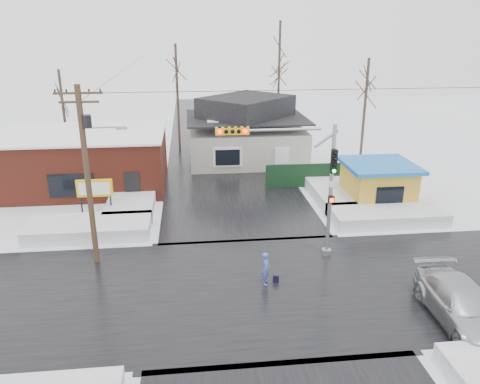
{
  "coord_description": "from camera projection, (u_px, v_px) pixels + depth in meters",
  "views": [
    {
      "loc": [
        -3.02,
        -18.71,
        11.48
      ],
      "look_at": [
        -0.41,
        4.99,
        3.0
      ],
      "focal_mm": 35.0,
      "sensor_mm": 36.0,
      "label": 1
    }
  ],
  "objects": [
    {
      "name": "utility_pole",
      "position": [
        88.0,
        167.0,
        22.43
      ],
      "size": [
        3.15,
        0.44,
        9.0
      ],
      "color": "#382619",
      "rests_on": "ground"
    },
    {
      "name": "car",
      "position": [
        462.0,
        305.0,
        18.95
      ],
      "size": [
        2.44,
        5.62,
        1.61
      ],
      "primitive_type": "imported",
      "rotation": [
        0.0,
        0.0,
        -0.03
      ],
      "color": "#B4B8BB",
      "rests_on": "ground"
    },
    {
      "name": "brick_building",
      "position": [
        83.0,
        160.0,
        34.83
      ],
      "size": [
        12.2,
        8.2,
        4.12
      ],
      "color": "maroon",
      "rests_on": "ground"
    },
    {
      "name": "tree_far_west",
      "position": [
        61.0,
        88.0,
        40.58
      ],
      "size": [
        3.0,
        3.0,
        8.0
      ],
      "color": "#332821",
      "rests_on": "ground"
    },
    {
      "name": "pedestrian",
      "position": [
        266.0,
        269.0,
        21.78
      ],
      "size": [
        0.53,
        0.67,
        1.61
      ],
      "primitive_type": "imported",
      "rotation": [
        0.0,
        0.0,
        1.29
      ],
      "color": "#4356BC",
      "rests_on": "ground"
    },
    {
      "name": "snowbank_nw",
      "position": [
        90.0,
        228.0,
        27.17
      ],
      "size": [
        7.0,
        3.0,
        0.8
      ],
      "primitive_type": "cube",
      "color": "white",
      "rests_on": "ground"
    },
    {
      "name": "road_ns",
      "position": [
        261.0,
        288.0,
        21.68
      ],
      "size": [
        10.0,
        120.0,
        0.02
      ],
      "primitive_type": "cube",
      "color": "black",
      "rests_on": "ground"
    },
    {
      "name": "shopping_bag",
      "position": [
        276.0,
        279.0,
        22.1
      ],
      "size": [
        0.3,
        0.19,
        0.35
      ],
      "primitive_type": "cube",
      "rotation": [
        0.0,
        0.0,
        -0.28
      ],
      "color": "black",
      "rests_on": "ground"
    },
    {
      "name": "tree_far_mid",
      "position": [
        280.0,
        47.0,
        45.32
      ],
      "size": [
        3.0,
        3.0,
        12.0
      ],
      "color": "#332821",
      "rests_on": "ground"
    },
    {
      "name": "tree_far_left",
      "position": [
        176.0,
        67.0,
        42.95
      ],
      "size": [
        3.0,
        3.0,
        10.0
      ],
      "color": "#332821",
      "rests_on": "ground"
    },
    {
      "name": "tree_far_right",
      "position": [
        367.0,
        81.0,
        39.25
      ],
      "size": [
        3.0,
        3.0,
        9.0
      ],
      "color": "#332821",
      "rests_on": "ground"
    },
    {
      "name": "snowbank_nside_e",
      "position": [
        332.0,
        190.0,
        33.5
      ],
      "size": [
        3.0,
        8.0,
        0.8
      ],
      "primitive_type": "cube",
      "color": "white",
      "rests_on": "ground"
    },
    {
      "name": "ground",
      "position": [
        261.0,
        288.0,
        21.68
      ],
      "size": [
        120.0,
        120.0,
        0.0
      ],
      "primitive_type": "plane",
      "color": "white",
      "rests_on": "ground"
    },
    {
      "name": "marquee_sign",
      "position": [
        95.0,
        189.0,
        29.0
      ],
      "size": [
        2.2,
        0.21,
        2.55
      ],
      "color": "black",
      "rests_on": "ground"
    },
    {
      "name": "traffic_signal",
      "position": [
        301.0,
        174.0,
        23.19
      ],
      "size": [
        6.05,
        0.68,
        7.0
      ],
      "color": "gray",
      "rests_on": "ground"
    },
    {
      "name": "fence",
      "position": [
        318.0,
        175.0,
        35.16
      ],
      "size": [
        8.0,
        0.12,
        1.8
      ],
      "primitive_type": "cube",
      "color": "black",
      "rests_on": "ground"
    },
    {
      "name": "snowbank_nside_w",
      "position": [
        133.0,
        197.0,
        32.06
      ],
      "size": [
        3.0,
        8.0,
        0.8
      ],
      "primitive_type": "cube",
      "color": "white",
      "rests_on": "ground"
    },
    {
      "name": "house",
      "position": [
        246.0,
        131.0,
        41.61
      ],
      "size": [
        10.4,
        8.4,
        5.76
      ],
      "color": "#B7B2A5",
      "rests_on": "ground"
    },
    {
      "name": "snowbank_ne",
      "position": [
        387.0,
        215.0,
        29.03
      ],
      "size": [
        7.0,
        3.0,
        0.8
      ],
      "primitive_type": "cube",
      "color": "white",
      "rests_on": "ground"
    },
    {
      "name": "road_ew",
      "position": [
        261.0,
        288.0,
        21.68
      ],
      "size": [
        120.0,
        10.0,
        0.02
      ],
      "primitive_type": "cube",
      "color": "black",
      "rests_on": "ground"
    },
    {
      "name": "kiosk",
      "position": [
        378.0,
        183.0,
        31.53
      ],
      "size": [
        4.6,
        4.6,
        2.88
      ],
      "color": "gold",
      "rests_on": "ground"
    }
  ]
}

